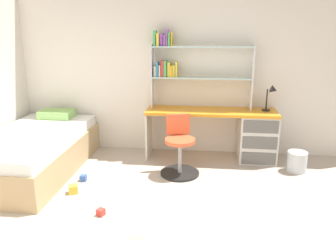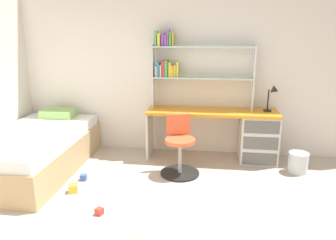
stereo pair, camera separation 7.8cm
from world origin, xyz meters
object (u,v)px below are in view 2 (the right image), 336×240
Objects in this scene: desk_lamp at (273,94)px; swivel_chair at (180,152)px; toy_block_red_3 at (99,211)px; bookshelf_hutch at (187,63)px; toy_block_blue_1 at (84,177)px; waste_bin at (298,162)px; toy_block_yellow_2 at (73,188)px; desk at (246,133)px; bed_platform at (35,151)px.

swivel_chair is (-1.26, -0.64, -0.68)m from desk_lamp.
bookshelf_hutch is at bearing 68.53° from toy_block_red_3.
swivel_chair is 1.30m from toy_block_blue_1.
waste_bin is 2.96m from toy_block_yellow_2.
desk reaches higher than bed_platform.
bookshelf_hutch is 2.15m from toy_block_blue_1.
bed_platform is 0.83m from toy_block_blue_1.
desk is 26.39× the size of toy_block_red_3.
desk is 2.37m from toy_block_blue_1.
toy_block_blue_1 is 0.77× the size of toy_block_yellow_2.
waste_bin is 2.87m from toy_block_blue_1.
bed_platform is at bearing 141.32° from toy_block_red_3.
toy_block_blue_1 is (-1.21, -0.38, -0.27)m from swivel_chair.
toy_block_yellow_2 reaches higher than toy_block_blue_1.
toy_block_yellow_2 is (0.00, -0.33, 0.01)m from toy_block_blue_1.
desk is at bearing 33.75° from swivel_chair.
swivel_chair is at bearing 17.36° from toy_block_blue_1.
bookshelf_hutch is at bearing 170.96° from desk.
swivel_chair is at bearing -152.96° from desk_lamp.
desk_lamp is at bearing 5.57° from desk.
bed_platform is at bearing -173.40° from waste_bin.
swivel_chair is 1.62m from waste_bin.
waste_bin is at bearing 6.60° from bed_platform.
toy_block_red_3 is (-1.99, -1.79, -0.96)m from desk_lamp.
swivel_chair reaches higher than toy_block_blue_1.
toy_block_blue_1 reaches higher than toy_block_red_3.
desk is at bearing 46.91° from toy_block_red_3.
toy_block_red_3 is at bearing -122.53° from swivel_chair.
desk is at bearing -9.04° from bookshelf_hutch.
desk is at bearing 152.31° from waste_bin.
desk is 2.52m from toy_block_yellow_2.
toy_block_blue_1 is at bearing -162.64° from swivel_chair.
bookshelf_hutch reaches higher than toy_block_blue_1.
bookshelf_hutch is (-0.90, 0.14, 0.99)m from desk.
swivel_chair is (-0.91, -0.61, -0.10)m from desk.
bed_platform is at bearing -165.07° from desk.
toy_block_yellow_2 is at bearing -35.85° from bed_platform.
bookshelf_hutch is 2.46m from bed_platform.
bed_platform is 20.64× the size of toy_block_yellow_2.
toy_block_red_3 is at bearing -38.68° from bed_platform.
toy_block_blue_1 is at bearing -16.05° from bed_platform.
waste_bin is 3.58× the size of toy_block_blue_1.
bookshelf_hutch is at bearing 24.66° from bed_platform.
toy_block_red_3 is (-0.75, -1.90, -1.37)m from bookshelf_hutch.
bookshelf_hutch reaches higher than desk.
bed_platform is (-3.23, -0.80, -0.72)m from desk_lamp.
desk_lamp reaches higher than bed_platform.
desk_lamp is at bearing 22.47° from toy_block_blue_1.
desk is 0.81m from waste_bin.
bed_platform is at bearing 144.15° from toy_block_yellow_2.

